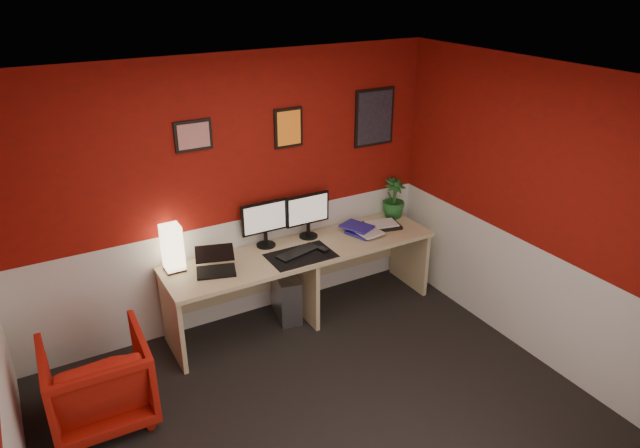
{
  "coord_description": "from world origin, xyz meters",
  "views": [
    {
      "loc": [
        -1.68,
        -2.82,
        3.16
      ],
      "look_at": [
        0.6,
        1.21,
        1.05
      ],
      "focal_mm": 32.35,
      "sensor_mm": 36.0,
      "label": 1
    }
  ],
  "objects": [
    {
      "name": "wall_right",
      "position": [
        2.0,
        0.0,
        1.25
      ],
      "size": [
        0.01,
        3.5,
        2.5
      ],
      "primitive_type": "cube",
      "color": "maroon",
      "rests_on": "ground"
    },
    {
      "name": "wall_back",
      "position": [
        0.0,
        1.75,
        1.25
      ],
      "size": [
        4.0,
        0.01,
        2.5
      ],
      "primitive_type": "cube",
      "color": "maroon",
      "rests_on": "ground"
    },
    {
      "name": "desk_mat",
      "position": [
        0.45,
        1.29,
        0.73
      ],
      "size": [
        0.6,
        0.38,
        0.01
      ],
      "primitive_type": "cube",
      "color": "black",
      "rests_on": "desk"
    },
    {
      "name": "ceiling",
      "position": [
        0.0,
        0.0,
        2.5
      ],
      "size": [
        4.0,
        3.5,
        0.01
      ],
      "primitive_type": "cube",
      "color": "white",
      "rests_on": "ground"
    },
    {
      "name": "art_left",
      "position": [
        -0.31,
        1.74,
        1.85
      ],
      "size": [
        0.32,
        0.02,
        0.26
      ],
      "primitive_type": "cube",
      "color": "red",
      "rests_on": "wall_back"
    },
    {
      "name": "shoji_lamp",
      "position": [
        -0.62,
        1.6,
        0.93
      ],
      "size": [
        0.16,
        0.16,
        0.4
      ],
      "primitive_type": "cube",
      "color": "#FFE5B2",
      "rests_on": "desk"
    },
    {
      "name": "pc_tower",
      "position": [
        0.39,
        1.5,
        0.23
      ],
      "size": [
        0.28,
        0.48,
        0.45
      ],
      "primitive_type": "cube",
      "rotation": [
        0.0,
        0.0,
        -0.2
      ],
      "color": "#99999E",
      "rests_on": "ground"
    },
    {
      "name": "ground",
      "position": [
        0.0,
        0.0,
        0.0
      ],
      "size": [
        4.0,
        3.5,
        0.01
      ],
      "primitive_type": "cube",
      "color": "black",
      "rests_on": "ground"
    },
    {
      "name": "mouse",
      "position": [
        0.67,
        1.27,
        0.75
      ],
      "size": [
        0.08,
        0.11,
        0.03
      ],
      "primitive_type": "cube",
      "rotation": [
        0.0,
        0.0,
        0.24
      ],
      "color": "black",
      "rests_on": "desk_mat"
    },
    {
      "name": "book_bottom",
      "position": [
        1.08,
        1.38,
        0.74
      ],
      "size": [
        0.27,
        0.31,
        0.03
      ],
      "primitive_type": "imported",
      "rotation": [
        0.0,
        0.0,
        0.32
      ],
      "color": "#29219A",
      "rests_on": "desk"
    },
    {
      "name": "desk",
      "position": [
        0.53,
        1.41,
        0.36
      ],
      "size": [
        2.6,
        0.65,
        0.73
      ],
      "primitive_type": "cube",
      "color": "tan",
      "rests_on": "ground"
    },
    {
      "name": "keyboard",
      "position": [
        0.45,
        1.34,
        0.74
      ],
      "size": [
        0.44,
        0.24,
        0.02
      ],
      "primitive_type": "cube",
      "rotation": [
        0.0,
        0.0,
        0.25
      ],
      "color": "black",
      "rests_on": "desk_mat"
    },
    {
      "name": "book_middle",
      "position": [
        1.1,
        1.37,
        0.77
      ],
      "size": [
        0.25,
        0.33,
        0.02
      ],
      "primitive_type": "imported",
      "rotation": [
        0.0,
        0.0,
        0.08
      ],
      "color": "silver",
      "rests_on": "book_bottom"
    },
    {
      "name": "art_center",
      "position": [
        0.57,
        1.74,
        1.8
      ],
      "size": [
        0.28,
        0.02,
        0.36
      ],
      "primitive_type": "cube",
      "color": "orange",
      "rests_on": "wall_back"
    },
    {
      "name": "wainscot_back",
      "position": [
        0.0,
        1.75,
        0.5
      ],
      "size": [
        4.0,
        0.01,
        1.0
      ],
      "primitive_type": "cube",
      "color": "silver",
      "rests_on": "ground"
    },
    {
      "name": "wainscot_right",
      "position": [
        2.0,
        0.0,
        0.5
      ],
      "size": [
        0.01,
        3.5,
        1.0
      ],
      "primitive_type": "cube",
      "color": "silver",
      "rests_on": "ground"
    },
    {
      "name": "zen_tray",
      "position": [
        1.45,
        1.45,
        0.74
      ],
      "size": [
        0.39,
        0.32,
        0.03
      ],
      "primitive_type": "cube",
      "rotation": [
        0.0,
        0.0,
        -0.21
      ],
      "color": "black",
      "rests_on": "desk"
    },
    {
      "name": "laptop",
      "position": [
        -0.33,
        1.38,
        0.84
      ],
      "size": [
        0.38,
        0.32,
        0.22
      ],
      "primitive_type": "cube",
      "rotation": [
        0.0,
        0.0,
        -0.3
      ],
      "color": "black",
      "rests_on": "desk"
    },
    {
      "name": "monitor_left",
      "position": [
        0.26,
        1.64,
        1.02
      ],
      "size": [
        0.45,
        0.06,
        0.58
      ],
      "primitive_type": "cube",
      "color": "black",
      "rests_on": "desk"
    },
    {
      "name": "armchair",
      "position": [
        -1.44,
        0.94,
        0.34
      ],
      "size": [
        0.75,
        0.77,
        0.68
      ],
      "primitive_type": "imported",
      "rotation": [
        0.0,
        0.0,
        3.11
      ],
      "color": "#AE1C10",
      "rests_on": "ground"
    },
    {
      "name": "book_top",
      "position": [
        1.06,
        1.41,
        0.79
      ],
      "size": [
        0.32,
        0.36,
        0.03
      ],
      "primitive_type": "imported",
      "rotation": [
        0.0,
        0.0,
        0.4
      ],
      "color": "#29219A",
      "rests_on": "book_middle"
    },
    {
      "name": "art_right",
      "position": [
        1.51,
        1.74,
        1.78
      ],
      "size": [
        0.44,
        0.02,
        0.56
      ],
      "primitive_type": "cube",
      "color": "black",
      "rests_on": "wall_back"
    },
    {
      "name": "potted_plant",
      "position": [
        1.7,
        1.6,
        0.94
      ],
      "size": [
        0.24,
        0.24,
        0.42
      ],
      "primitive_type": "imported",
      "rotation": [
        0.0,
        0.0,
        0.02
      ],
      "color": "#19591E",
      "rests_on": "desk"
    },
    {
      "name": "monitor_right",
      "position": [
        0.7,
        1.61,
        1.02
      ],
      "size": [
        0.45,
        0.06,
        0.58
      ],
      "primitive_type": "cube",
      "color": "black",
      "rests_on": "desk"
    }
  ]
}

